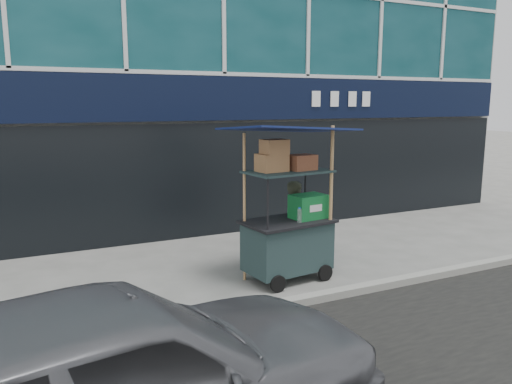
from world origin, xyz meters
TOP-DOWN VIEW (x-y plane):
  - ground at (0.00, 0.00)m, footprint 80.00×80.00m
  - curb at (0.00, -0.20)m, footprint 80.00×0.18m
  - vendor_cart at (-0.17, 0.81)m, footprint 2.01×1.53m
  - vendor_man at (0.28, 1.37)m, footprint 0.48×0.62m

SIDE VIEW (x-z plane):
  - ground at x=0.00m, z-range 0.00..0.00m
  - curb at x=0.00m, z-range 0.00..0.12m
  - vendor_man at x=0.28m, z-range 0.00..1.50m
  - vendor_cart at x=-0.17m, z-range -0.38..2.14m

